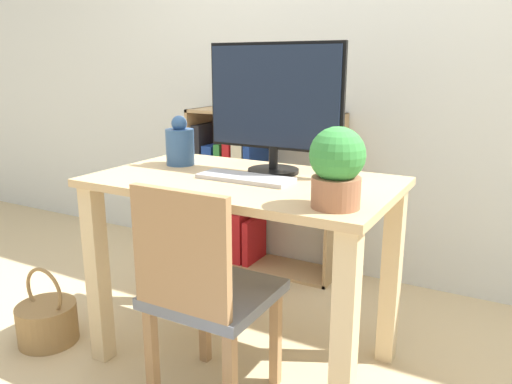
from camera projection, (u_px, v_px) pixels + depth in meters
ground_plane at (244, 357)px, 2.09m from camera, size 10.00×10.00×0.00m
wall_back at (344, 43)px, 2.68m from camera, size 8.00×0.05×2.60m
desk at (244, 219)px, 1.94m from camera, size 1.15×0.67×0.77m
monitor at (274, 102)px, 1.92m from camera, size 0.57×0.20×0.50m
keyboard at (245, 178)px, 1.87m from camera, size 0.37×0.13×0.02m
vase at (180, 144)px, 2.13m from camera, size 0.12×0.12×0.21m
potted_plant at (337, 166)px, 1.48m from camera, size 0.17×0.17×0.25m
chair at (204, 290)px, 1.70m from camera, size 0.40×0.40×0.83m
bookshelf at (240, 195)px, 3.02m from camera, size 0.91×0.28×0.93m
basket at (47, 321)px, 2.20m from camera, size 0.26×0.26×0.35m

